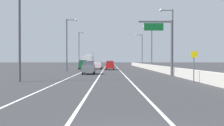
{
  "coord_description": "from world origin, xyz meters",
  "views": [
    {
      "loc": [
        -0.59,
        -7.19,
        2.17
      ],
      "look_at": [
        -0.1,
        52.5,
        1.47
      ],
      "focal_mm": 43.37,
      "sensor_mm": 36.0,
      "label": 1
    }
  ],
  "objects_px": {
    "speed_advisory_sign": "(194,64)",
    "lamp_post_right_fourth": "(141,48)",
    "box_truck": "(89,60)",
    "lamp_post_left_far": "(80,47)",
    "lamp_post_left_near": "(22,24)",
    "overhead_sign_gantry": "(166,41)",
    "car_silver_3": "(110,63)",
    "car_green_1": "(83,65)",
    "lamp_post_right_second": "(171,37)",
    "car_gray_4": "(89,68)",
    "car_red_5": "(110,65)",
    "car_blue_0": "(92,64)",
    "car_white_2": "(97,65)",
    "lamp_post_left_mid": "(68,41)",
    "lamp_post_right_third": "(151,44)"
  },
  "relations": [
    {
      "from": "speed_advisory_sign",
      "to": "lamp_post_right_fourth",
      "type": "bearing_deg",
      "value": 88.49
    },
    {
      "from": "box_truck",
      "to": "lamp_post_left_far",
      "type": "bearing_deg",
      "value": 148.88
    },
    {
      "from": "lamp_post_left_near",
      "to": "lamp_post_left_far",
      "type": "bearing_deg",
      "value": 89.65
    },
    {
      "from": "overhead_sign_gantry",
      "to": "car_silver_3",
      "type": "xyz_separation_m",
      "value": [
        -7.61,
        60.29,
        -3.74
      ]
    },
    {
      "from": "car_green_1",
      "to": "lamp_post_right_second",
      "type": "bearing_deg",
      "value": -53.66
    },
    {
      "from": "lamp_post_left_far",
      "to": "box_truck",
      "type": "relative_size",
      "value": 1.0
    },
    {
      "from": "lamp_post_left_far",
      "to": "car_gray_4",
      "type": "height_order",
      "value": "lamp_post_left_far"
    },
    {
      "from": "car_silver_3",
      "to": "car_red_5",
      "type": "distance_m",
      "value": 37.59
    },
    {
      "from": "lamp_post_left_near",
      "to": "car_red_5",
      "type": "distance_m",
      "value": 33.71
    },
    {
      "from": "car_green_1",
      "to": "car_red_5",
      "type": "distance_m",
      "value": 6.95
    },
    {
      "from": "car_blue_0",
      "to": "box_truck",
      "type": "height_order",
      "value": "box_truck"
    },
    {
      "from": "car_green_1",
      "to": "car_white_2",
      "type": "xyz_separation_m",
      "value": [
        3.22,
        1.12,
        -0.03
      ]
    },
    {
      "from": "car_white_2",
      "to": "lamp_post_left_far",
      "type": "bearing_deg",
      "value": 113.72
    },
    {
      "from": "lamp_post_right_fourth",
      "to": "car_red_5",
      "type": "bearing_deg",
      "value": -112.54
    },
    {
      "from": "lamp_post_right_fourth",
      "to": "car_gray_4",
      "type": "relative_size",
      "value": 2.26
    },
    {
      "from": "lamp_post_right_fourth",
      "to": "box_truck",
      "type": "height_order",
      "value": "lamp_post_right_fourth"
    },
    {
      "from": "speed_advisory_sign",
      "to": "car_green_1",
      "type": "relative_size",
      "value": 0.74
    },
    {
      "from": "lamp_post_left_mid",
      "to": "car_blue_0",
      "type": "height_order",
      "value": "lamp_post_left_mid"
    },
    {
      "from": "car_red_5",
      "to": "box_truck",
      "type": "height_order",
      "value": "box_truck"
    },
    {
      "from": "lamp_post_right_second",
      "to": "lamp_post_right_fourth",
      "type": "distance_m",
      "value": 40.68
    },
    {
      "from": "car_blue_0",
      "to": "box_truck",
      "type": "relative_size",
      "value": 0.43
    },
    {
      "from": "speed_advisory_sign",
      "to": "car_green_1",
      "type": "height_order",
      "value": "speed_advisory_sign"
    },
    {
      "from": "car_blue_0",
      "to": "car_silver_3",
      "type": "xyz_separation_m",
      "value": [
        5.98,
        5.41,
        0.06
      ]
    },
    {
      "from": "box_truck",
      "to": "speed_advisory_sign",
      "type": "bearing_deg",
      "value": -73.97
    },
    {
      "from": "car_green_1",
      "to": "box_truck",
      "type": "height_order",
      "value": "box_truck"
    },
    {
      "from": "car_blue_0",
      "to": "car_gray_4",
      "type": "xyz_separation_m",
      "value": [
        2.78,
        -50.2,
        0.07
      ]
    },
    {
      "from": "lamp_post_right_third",
      "to": "car_gray_4",
      "type": "bearing_deg",
      "value": -121.33
    },
    {
      "from": "speed_advisory_sign",
      "to": "car_silver_3",
      "type": "relative_size",
      "value": 0.66
    },
    {
      "from": "lamp_post_right_third",
      "to": "lamp_post_right_fourth",
      "type": "height_order",
      "value": "same"
    },
    {
      "from": "lamp_post_left_near",
      "to": "lamp_post_right_third",
      "type": "bearing_deg",
      "value": 62.66
    },
    {
      "from": "lamp_post_right_second",
      "to": "car_gray_4",
      "type": "height_order",
      "value": "lamp_post_right_second"
    },
    {
      "from": "car_green_1",
      "to": "car_white_2",
      "type": "bearing_deg",
      "value": 19.19
    },
    {
      "from": "lamp_post_left_mid",
      "to": "box_truck",
      "type": "xyz_separation_m",
      "value": [
        2.1,
        22.86,
        -3.72
      ]
    },
    {
      "from": "lamp_post_left_mid",
      "to": "car_white_2",
      "type": "bearing_deg",
      "value": 67.59
    },
    {
      "from": "lamp_post_right_second",
      "to": "lamp_post_left_near",
      "type": "xyz_separation_m",
      "value": [
        -17.95,
        -14.34,
        0.0
      ]
    },
    {
      "from": "overhead_sign_gantry",
      "to": "car_blue_0",
      "type": "relative_size",
      "value": 1.75
    },
    {
      "from": "overhead_sign_gantry",
      "to": "lamp_post_left_mid",
      "type": "xyz_separation_m",
      "value": [
        -15.51,
        14.89,
        0.99
      ]
    },
    {
      "from": "lamp_post_right_second",
      "to": "lamp_post_left_far",
      "type": "relative_size",
      "value": 1.0
    },
    {
      "from": "lamp_post_right_second",
      "to": "box_truck",
      "type": "xyz_separation_m",
      "value": [
        -15.08,
        32.93,
        -3.72
      ]
    },
    {
      "from": "lamp_post_right_third",
      "to": "box_truck",
      "type": "relative_size",
      "value": 1.0
    },
    {
      "from": "speed_advisory_sign",
      "to": "lamp_post_right_second",
      "type": "distance_m",
      "value": 15.83
    },
    {
      "from": "car_red_5",
      "to": "box_truck",
      "type": "distance_m",
      "value": 16.18
    },
    {
      "from": "car_red_5",
      "to": "box_truck",
      "type": "xyz_separation_m",
      "value": [
        -5.86,
        15.05,
        1.04
      ]
    },
    {
      "from": "lamp_post_left_mid",
      "to": "car_red_5",
      "type": "xyz_separation_m",
      "value": [
        7.96,
        7.81,
        -4.76
      ]
    },
    {
      "from": "lamp_post_left_near",
      "to": "lamp_post_left_far",
      "type": "distance_m",
      "value": 48.82
    },
    {
      "from": "car_blue_0",
      "to": "car_green_1",
      "type": "xyz_separation_m",
      "value": [
        -0.17,
        -29.07,
        0.12
      ]
    },
    {
      "from": "car_red_5",
      "to": "box_truck",
      "type": "relative_size",
      "value": 0.44
    },
    {
      "from": "lamp_post_right_fourth",
      "to": "box_truck",
      "type": "relative_size",
      "value": 1.0
    },
    {
      "from": "lamp_post_right_third",
      "to": "car_blue_0",
      "type": "relative_size",
      "value": 2.32
    },
    {
      "from": "lamp_post_left_mid",
      "to": "car_silver_3",
      "type": "distance_m",
      "value": 46.32
    }
  ]
}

